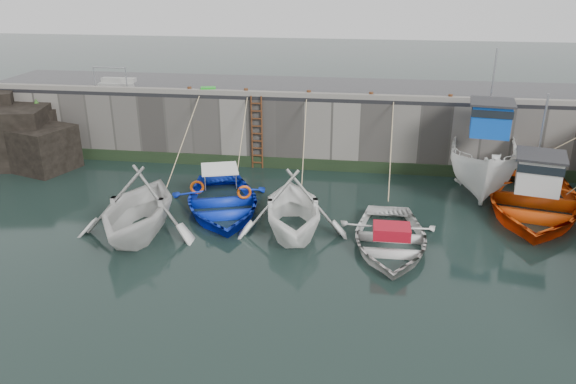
# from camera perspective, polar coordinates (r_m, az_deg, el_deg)

# --- Properties ---
(ground) EXTENTS (120.00, 120.00, 0.00)m
(ground) POSITION_cam_1_polar(r_m,az_deg,el_deg) (15.67, -2.93, -9.76)
(ground) COLOR black
(ground) RESTS_ON ground
(quay_back) EXTENTS (30.00, 5.00, 3.00)m
(quay_back) POSITION_cam_1_polar(r_m,az_deg,el_deg) (26.59, 2.17, 7.15)
(quay_back) COLOR slate
(quay_back) RESTS_ON ground
(road_back) EXTENTS (30.00, 5.00, 0.16)m
(road_back) POSITION_cam_1_polar(r_m,az_deg,el_deg) (26.24, 2.22, 10.49)
(road_back) COLOR black
(road_back) RESTS_ON quay_back
(kerb_back) EXTENTS (30.00, 0.30, 0.20)m
(kerb_back) POSITION_cam_1_polar(r_m,az_deg,el_deg) (23.92, 1.61, 9.84)
(kerb_back) COLOR slate
(kerb_back) RESTS_ON road_back
(algae_back) EXTENTS (30.00, 0.08, 0.50)m
(algae_back) POSITION_cam_1_polar(r_m,az_deg,el_deg) (24.53, 1.49, 2.85)
(algae_back) COLOR black
(algae_back) RESTS_ON ground
(rock_outcrop) EXTENTS (5.85, 4.24, 3.41)m
(rock_outcrop) POSITION_cam_1_polar(r_m,az_deg,el_deg) (28.02, -26.08, 5.19)
(rock_outcrop) COLOR black
(rock_outcrop) RESTS_ON ground
(ladder) EXTENTS (0.51, 0.08, 3.20)m
(ladder) POSITION_cam_1_polar(r_m,az_deg,el_deg) (24.39, -3.19, 6.01)
(ladder) COLOR #3F1E0F
(ladder) RESTS_ON ground
(boat_near_white) EXTENTS (4.43, 5.07, 2.57)m
(boat_near_white) POSITION_cam_1_polar(r_m,az_deg,el_deg) (19.35, -14.77, -4.05)
(boat_near_white) COLOR silver
(boat_near_white) RESTS_ON ground
(boat_near_white_rope) EXTENTS (0.04, 5.32, 3.10)m
(boat_near_white_rope) POSITION_cam_1_polar(r_m,az_deg,el_deg) (23.49, -10.38, 0.97)
(boat_near_white_rope) COLOR tan
(boat_near_white_rope) RESTS_ON ground
(boat_near_blue) EXTENTS (5.37, 6.38, 1.13)m
(boat_near_blue) POSITION_cam_1_polar(r_m,az_deg,el_deg) (20.63, -6.73, -1.79)
(boat_near_blue) COLOR #0D2AC5
(boat_near_blue) RESTS_ON ground
(boat_near_blue_rope) EXTENTS (0.04, 3.50, 3.10)m
(boat_near_blue_rope) POSITION_cam_1_polar(r_m,az_deg,el_deg) (23.95, -4.53, 1.67)
(boat_near_blue_rope) COLOR tan
(boat_near_blue_rope) RESTS_ON ground
(boat_near_blacktrim) EXTENTS (4.74, 5.24, 2.41)m
(boat_near_blacktrim) POSITION_cam_1_polar(r_m,az_deg,el_deg) (18.83, 0.44, -4.02)
(boat_near_blacktrim) COLOR white
(boat_near_blacktrim) RESTS_ON ground
(boat_near_blacktrim_rope) EXTENTS (0.04, 4.60, 3.10)m
(boat_near_blacktrim_rope) POSITION_cam_1_polar(r_m,az_deg,el_deg) (22.84, 1.94, 0.72)
(boat_near_blacktrim_rope) COLOR tan
(boat_near_blacktrim_rope) RESTS_ON ground
(boat_near_navy) EXTENTS (3.53, 4.92, 1.01)m
(boat_near_navy) POSITION_cam_1_polar(r_m,az_deg,el_deg) (18.18, 10.22, -5.39)
(boat_near_navy) COLOR silver
(boat_near_navy) RESTS_ON ground
(boat_near_navy_rope) EXTENTS (0.04, 5.10, 3.10)m
(boat_near_navy_rope) POSITION_cam_1_polar(r_m,az_deg,el_deg) (22.47, 9.95, 0.03)
(boat_near_navy_rope) COLOR tan
(boat_near_navy_rope) RESTS_ON ground
(boat_far_white) EXTENTS (3.61, 7.22, 5.67)m
(boat_far_white) POSITION_cam_1_polar(r_m,az_deg,el_deg) (23.66, 19.30, 3.11)
(boat_far_white) COLOR white
(boat_far_white) RESTS_ON ground
(boat_far_orange) EXTENTS (6.26, 7.71, 4.40)m
(boat_far_orange) POSITION_cam_1_polar(r_m,az_deg,el_deg) (22.03, 23.62, -0.73)
(boat_far_orange) COLOR #EB4A0C
(boat_far_orange) RESTS_ON ground
(fish_crate) EXTENTS (0.72, 0.53, 0.27)m
(fish_crate) POSITION_cam_1_polar(r_m,az_deg,el_deg) (24.93, -8.10, 10.21)
(fish_crate) COLOR #1B971E
(fish_crate) RESTS_ON road_back
(railing) EXTENTS (1.60, 1.05, 1.00)m
(railing) POSITION_cam_1_polar(r_m,az_deg,el_deg) (27.33, -16.97, 10.64)
(railing) COLOR #A5A8AD
(railing) RESTS_ON road_back
(bollard_a) EXTENTS (0.18, 0.18, 0.28)m
(bollard_a) POSITION_cam_1_polar(r_m,az_deg,el_deg) (25.06, -9.97, 10.17)
(bollard_a) COLOR #3F1E0F
(bollard_a) RESTS_ON road_back
(bollard_b) EXTENTS (0.18, 0.18, 0.28)m
(bollard_b) POSITION_cam_1_polar(r_m,az_deg,el_deg) (24.41, -4.29, 10.13)
(bollard_b) COLOR #3F1E0F
(bollard_b) RESTS_ON road_back
(bollard_c) EXTENTS (0.18, 0.18, 0.28)m
(bollard_c) POSITION_cam_1_polar(r_m,az_deg,el_deg) (23.98, 2.12, 9.96)
(bollard_c) COLOR #3F1E0F
(bollard_c) RESTS_ON road_back
(bollard_d) EXTENTS (0.18, 0.18, 0.28)m
(bollard_d) POSITION_cam_1_polar(r_m,az_deg,el_deg) (23.85, 8.43, 9.68)
(bollard_d) COLOR #3F1E0F
(bollard_d) RESTS_ON road_back
(bollard_e) EXTENTS (0.18, 0.18, 0.28)m
(bollard_e) POSITION_cam_1_polar(r_m,az_deg,el_deg) (24.08, 16.16, 9.18)
(bollard_e) COLOR #3F1E0F
(bollard_e) RESTS_ON road_back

